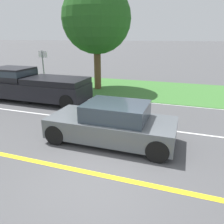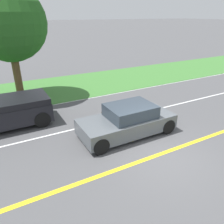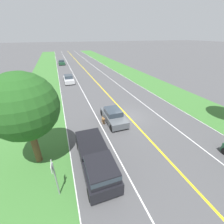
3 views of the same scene
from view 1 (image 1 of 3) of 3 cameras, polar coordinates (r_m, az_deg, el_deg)
The scene contains 10 objects.
ground_plane at distance 5.93m, azimuth -3.73°, elevation -15.96°, with size 400.00×400.00×0.00m, color #4C4C4F.
centre_divider_line at distance 5.93m, azimuth -3.73°, elevation -15.93°, with size 0.18×160.00×0.01m, color yellow.
lane_edge_line_right at distance 12.11m, azimuth 9.06°, elevation 2.52°, with size 0.14×160.00×0.01m, color white.
lane_dash_same_dir at distance 8.87m, azimuth 4.97°, elevation -3.54°, with size 0.10×160.00×0.01m, color white.
grass_verge_right at distance 14.98m, azimuth 11.15°, elevation 5.62°, with size 6.00×160.00×0.03m, color #3D7533.
ego_car at distance 7.32m, azimuth 0.11°, elevation -3.06°, with size 1.86×4.23×1.37m.
dog at distance 8.46m, azimuth 1.91°, elevation -0.70°, with size 0.31×1.26×0.87m.
pickup_truck at distance 12.86m, azimuth -19.77°, elevation 6.74°, with size 2.01×5.67×1.78m.
roadside_tree_right_near at distance 14.86m, azimuth -4.08°, elevation 23.10°, with size 4.34×4.34×6.66m.
street_sign at distance 15.44m, azimuth -17.50°, elevation 11.55°, with size 0.11×0.64×2.57m.
Camera 1 is at (-4.46, -1.93, 3.40)m, focal length 35.00 mm.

